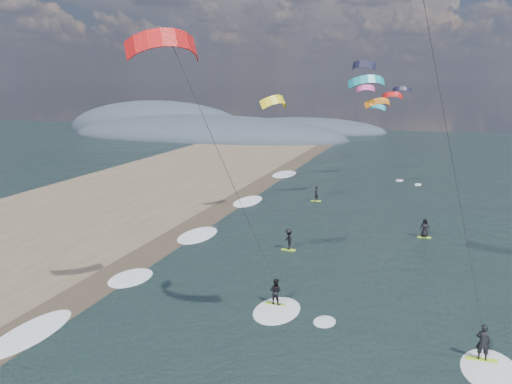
% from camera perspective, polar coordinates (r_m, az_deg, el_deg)
% --- Properties ---
extents(wet_sand_strip, '(3.00, 240.00, 0.00)m').
position_cam_1_polar(wet_sand_strip, '(36.05, -18.25, -10.54)').
color(wet_sand_strip, '#382D23').
rests_on(wet_sand_strip, ground).
extents(coastal_hills, '(80.00, 41.00, 15.00)m').
position_cam_1_polar(coastal_hills, '(136.20, -5.76, 5.83)').
color(coastal_hills, '#3D4756').
rests_on(coastal_hills, ground).
extents(kitesurfer_near_a, '(7.95, 8.98, 19.08)m').
position_cam_1_polar(kitesurfer_near_a, '(21.93, 16.87, 15.26)').
color(kitesurfer_near_a, '#B3EB29').
rests_on(kitesurfer_near_a, ground).
extents(kitesurfer_near_b, '(6.88, 9.04, 15.81)m').
position_cam_1_polar(kitesurfer_near_b, '(28.43, -4.63, 5.32)').
color(kitesurfer_near_b, '#B3EB29').
rests_on(kitesurfer_near_b, ground).
extents(far_kitesurfers, '(12.54, 19.08, 1.68)m').
position_cam_1_polar(far_kitesurfers, '(48.66, 8.04, -3.33)').
color(far_kitesurfers, '#B3EB29').
rests_on(far_kitesurfers, ground).
extents(bg_kite_field, '(10.45, 63.44, 7.60)m').
position_cam_1_polar(bg_kite_field, '(79.45, 11.87, 9.93)').
color(bg_kite_field, red).
rests_on(bg_kite_field, ground).
extents(shoreline_surf, '(2.40, 79.40, 0.11)m').
position_cam_1_polar(shoreline_surf, '(39.14, -12.76, -8.47)').
color(shoreline_surf, white).
rests_on(shoreline_surf, ground).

